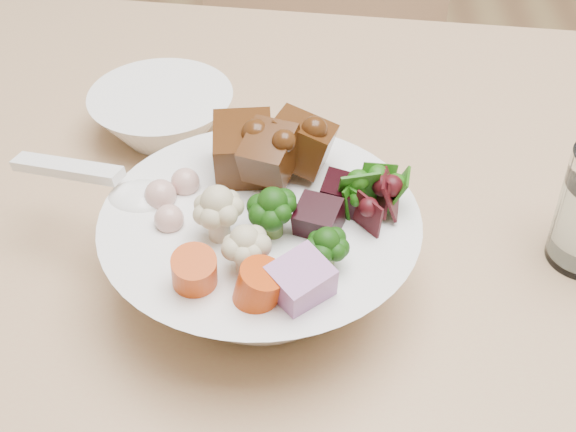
{
  "coord_description": "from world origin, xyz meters",
  "views": [
    {
      "loc": [
        -0.38,
        -0.66,
        1.22
      ],
      "look_at": [
        -0.4,
        -0.19,
        0.82
      ],
      "focal_mm": 50.0,
      "sensor_mm": 36.0,
      "label": 1
    }
  ],
  "objects_px": {
    "dining_table": "(523,347)",
    "side_bowl": "(163,115)",
    "food_bowl": "(263,246)",
    "chair_far": "(324,87)"
  },
  "relations": [
    {
      "from": "chair_far",
      "to": "side_bowl",
      "type": "height_order",
      "value": "chair_far"
    },
    {
      "from": "side_bowl",
      "to": "food_bowl",
      "type": "bearing_deg",
      "value": -60.62
    },
    {
      "from": "chair_far",
      "to": "dining_table",
      "type": "bearing_deg",
      "value": -76.96
    },
    {
      "from": "dining_table",
      "to": "side_bowl",
      "type": "xyz_separation_m",
      "value": [
        -0.34,
        0.2,
        0.1
      ]
    },
    {
      "from": "dining_table",
      "to": "food_bowl",
      "type": "distance_m",
      "value": 0.25
    },
    {
      "from": "dining_table",
      "to": "food_bowl",
      "type": "height_order",
      "value": "food_bowl"
    },
    {
      "from": "food_bowl",
      "to": "chair_far",
      "type": "bearing_deg",
      "value": 86.28
    },
    {
      "from": "chair_far",
      "to": "side_bowl",
      "type": "relative_size",
      "value": 6.34
    },
    {
      "from": "dining_table",
      "to": "food_bowl",
      "type": "xyz_separation_m",
      "value": [
        -0.23,
        -0.01,
        0.12
      ]
    },
    {
      "from": "dining_table",
      "to": "side_bowl",
      "type": "height_order",
      "value": "side_bowl"
    }
  ]
}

